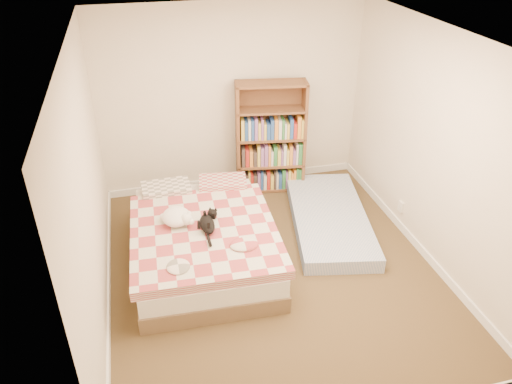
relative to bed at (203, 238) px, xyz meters
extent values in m
cube|color=#41321C|center=(0.69, -0.40, -0.25)|extent=(3.50, 4.00, 0.01)
cube|color=white|center=(0.69, -0.40, 2.25)|extent=(3.50, 4.00, 0.01)
cube|color=beige|center=(0.69, 1.60, 1.00)|extent=(3.50, 0.01, 2.50)
cube|color=beige|center=(0.69, -2.40, 1.00)|extent=(3.50, 0.01, 2.50)
cube|color=beige|center=(-1.06, -0.40, 1.00)|extent=(0.01, 4.00, 2.50)
cube|color=beige|center=(2.44, -0.40, 1.00)|extent=(0.01, 4.00, 2.50)
cube|color=white|center=(0.69, 1.59, -0.20)|extent=(3.50, 0.02, 0.10)
cube|color=white|center=(-1.05, -0.40, -0.20)|extent=(0.02, 4.00, 0.10)
cube|color=white|center=(2.43, -0.40, -0.20)|extent=(0.02, 4.00, 0.10)
cube|color=white|center=(2.43, 0.00, 0.05)|extent=(0.03, 0.09, 0.13)
cube|color=brown|center=(0.00, -0.03, -0.16)|extent=(1.54, 2.14, 0.19)
cube|color=silver|center=(0.00, -0.03, 0.04)|extent=(1.51, 2.10, 0.21)
cube|color=#AD4044|center=(0.00, -0.03, 0.19)|extent=(1.60, 1.77, 0.10)
cube|color=gray|center=(-0.34, 0.75, 0.23)|extent=(0.59, 0.39, 0.16)
cube|color=#AD4044|center=(0.34, 0.75, 0.23)|extent=(0.59, 0.39, 0.16)
cube|color=brown|center=(0.71, 1.33, 0.51)|extent=(0.09, 0.31, 1.53)
cube|color=brown|center=(1.59, 1.33, 0.51)|extent=(0.09, 0.31, 1.53)
cube|color=brown|center=(1.15, 1.47, 0.51)|extent=(0.91, 0.16, 1.53)
cube|color=brown|center=(1.15, 1.33, -0.23)|extent=(0.96, 0.44, 0.03)
cube|color=brown|center=(1.15, 1.33, 0.52)|extent=(0.96, 0.44, 0.03)
cube|color=brown|center=(1.15, 1.33, 1.26)|extent=(0.96, 0.44, 0.03)
cube|color=#6D87B6|center=(1.62, 0.27, -0.17)|extent=(1.25, 2.09, 0.18)
ellipsoid|color=black|center=(0.03, -0.18, 0.30)|extent=(0.29, 0.38, 0.11)
sphere|color=black|center=(0.03, 0.01, 0.31)|extent=(0.14, 0.14, 0.11)
cone|color=black|center=(0.00, 0.04, 0.36)|extent=(0.05, 0.05, 0.04)
cone|color=black|center=(0.07, 0.04, 0.36)|extent=(0.05, 0.05, 0.04)
cylinder|color=black|center=(0.12, -0.41, 0.27)|extent=(0.12, 0.19, 0.04)
ellipsoid|color=white|center=(-0.27, 0.01, 0.33)|extent=(0.31, 0.35, 0.16)
sphere|color=white|center=(-0.18, -0.10, 0.35)|extent=(0.13, 0.13, 0.13)
sphere|color=white|center=(-0.13, -0.14, 0.33)|extent=(0.06, 0.06, 0.06)
sphere|color=white|center=(-0.41, 0.07, 0.31)|extent=(0.07, 0.07, 0.07)
camera|label=1|loc=(-0.53, -4.54, 3.28)|focal=35.00mm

